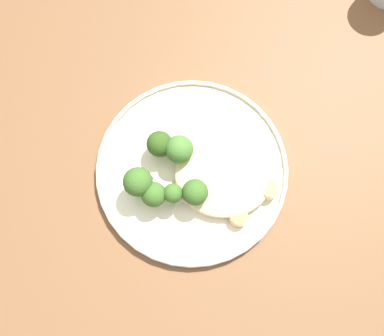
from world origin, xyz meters
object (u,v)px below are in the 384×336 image
(seared_scallop_left_edge, at_px, (227,194))
(broccoli_floret_near_rim, at_px, (179,149))
(broccoli_floret_beside_noodles, at_px, (154,195))
(seared_scallop_front_small, at_px, (191,193))
(dinner_plate, at_px, (192,170))
(seared_scallop_tiny_bay, at_px, (214,168))
(seared_scallop_rear_pale, at_px, (199,157))
(broccoli_floret_right_tilted, at_px, (160,144))
(seared_scallop_right_edge, at_px, (237,165))
(seared_scallop_center_golden, at_px, (269,190))
(broccoli_floret_left_leaning, at_px, (195,192))
(broccoli_floret_small_sprig, at_px, (173,194))
(seared_scallop_large_seared, at_px, (239,217))
(broccoli_floret_rear_charred, at_px, (138,182))

(seared_scallop_left_edge, xyz_separation_m, broccoli_floret_near_rim, (-0.06, 0.07, 0.02))
(seared_scallop_left_edge, xyz_separation_m, broccoli_floret_beside_noodles, (-0.10, 0.02, 0.02))
(seared_scallop_front_small, bearing_deg, dinner_plate, 77.05)
(seared_scallop_tiny_bay, relative_size, seared_scallop_rear_pale, 0.76)
(seared_scallop_rear_pale, bearing_deg, broccoli_floret_right_tilted, 154.73)
(dinner_plate, height_order, seared_scallop_right_edge, seared_scallop_right_edge)
(seared_scallop_center_golden, height_order, broccoli_floret_near_rim, broccoli_floret_near_rim)
(broccoli_floret_left_leaning, xyz_separation_m, broccoli_floret_beside_noodles, (-0.06, 0.01, -0.00))
(broccoli_floret_small_sprig, bearing_deg, seared_scallop_tiny_bay, 24.71)
(broccoli_floret_right_tilted, bearing_deg, seared_scallop_tiny_bay, -32.10)
(seared_scallop_right_edge, xyz_separation_m, broccoli_floret_left_leaning, (-0.07, -0.03, 0.02))
(seared_scallop_center_golden, bearing_deg, seared_scallop_large_seared, -148.52)
(broccoli_floret_beside_noodles, bearing_deg, seared_scallop_center_golden, -6.81)
(seared_scallop_center_golden, distance_m, seared_scallop_large_seared, 0.06)
(seared_scallop_left_edge, height_order, seared_scallop_right_edge, same)
(seared_scallop_center_golden, bearing_deg, broccoli_floret_rear_charred, 167.92)
(seared_scallop_front_small, relative_size, broccoli_floret_beside_noodles, 0.66)
(broccoli_floret_left_leaning, bearing_deg, broccoli_floret_small_sprig, 171.60)
(seared_scallop_right_edge, bearing_deg, broccoli_floret_rear_charred, -177.72)
(broccoli_floret_small_sprig, bearing_deg, seared_scallop_front_small, 2.62)
(seared_scallop_front_small, xyz_separation_m, seared_scallop_right_edge, (0.08, 0.03, 0.00))
(broccoli_floret_beside_noodles, bearing_deg, seared_scallop_right_edge, 11.23)
(seared_scallop_center_golden, bearing_deg, broccoli_floret_near_rim, 146.74)
(seared_scallop_left_edge, bearing_deg, broccoli_floret_small_sprig, 171.80)
(seared_scallop_large_seared, distance_m, broccoli_floret_left_leaning, 0.08)
(seared_scallop_tiny_bay, xyz_separation_m, broccoli_floret_near_rim, (-0.05, 0.03, 0.02))
(broccoli_floret_left_leaning, bearing_deg, broccoli_floret_near_rim, 98.96)
(seared_scallop_tiny_bay, relative_size, seared_scallop_left_edge, 0.91)
(seared_scallop_tiny_bay, distance_m, broccoli_floret_small_sprig, 0.08)
(dinner_plate, relative_size, broccoli_floret_beside_noodles, 5.59)
(seared_scallop_large_seared, xyz_separation_m, broccoli_floret_left_leaning, (-0.06, 0.04, 0.03))
(seared_scallop_large_seared, relative_size, broccoli_floret_rear_charred, 0.42)
(seared_scallop_tiny_bay, distance_m, broccoli_floret_beside_noodles, 0.10)
(broccoli_floret_rear_charred, bearing_deg, broccoli_floret_near_rim, 30.13)
(seared_scallop_right_edge, bearing_deg, broccoli_floret_left_leaning, -154.23)
(seared_scallop_left_edge, bearing_deg, seared_scallop_large_seared, -74.73)
(seared_scallop_center_golden, distance_m, broccoli_floret_small_sprig, 0.14)
(dinner_plate, height_order, seared_scallop_left_edge, seared_scallop_left_edge)
(seared_scallop_right_edge, height_order, broccoli_floret_beside_noodles, broccoli_floret_beside_noodles)
(seared_scallop_tiny_bay, distance_m, seared_scallop_right_edge, 0.03)
(seared_scallop_tiny_bay, bearing_deg, seared_scallop_rear_pale, 133.46)
(seared_scallop_left_edge, distance_m, seared_scallop_right_edge, 0.05)
(broccoli_floret_left_leaning, bearing_deg, seared_scallop_right_edge, 25.77)
(seared_scallop_right_edge, bearing_deg, broccoli_floret_right_tilted, 156.18)
(seared_scallop_rear_pale, relative_size, seared_scallop_large_seared, 1.29)
(seared_scallop_left_edge, relative_size, broccoli_floret_beside_noodles, 0.56)
(seared_scallop_left_edge, bearing_deg, dinner_plate, 131.01)
(seared_scallop_front_small, relative_size, seared_scallop_left_edge, 1.19)
(seared_scallop_large_seared, bearing_deg, seared_scallop_right_edge, 79.53)
(seared_scallop_front_small, bearing_deg, broccoli_floret_near_rim, 95.40)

